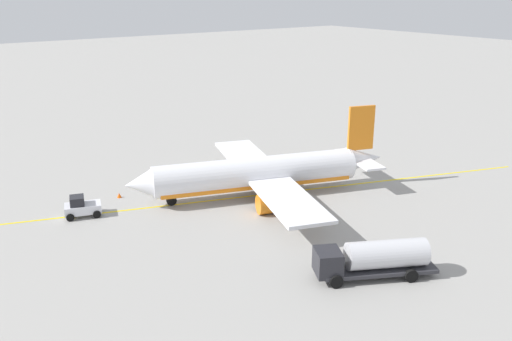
{
  "coord_description": "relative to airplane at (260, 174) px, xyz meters",
  "views": [
    {
      "loc": [
        33.42,
        46.4,
        22.54
      ],
      "look_at": [
        0.0,
        0.0,
        3.0
      ],
      "focal_mm": 37.97,
      "sensor_mm": 36.0,
      "label": 1
    }
  ],
  "objects": [
    {
      "name": "fuel_tanker",
      "position": [
        3.32,
        20.13,
        -0.87
      ],
      "size": [
        9.99,
        6.76,
        3.15
      ],
      "color": "#2D2D33",
      "rests_on": "ground"
    },
    {
      "name": "ground_plane",
      "position": [
        0.48,
        -0.16,
        -2.59
      ],
      "size": [
        400.0,
        400.0,
        0.0
      ],
      "primitive_type": "plane",
      "color": "#9E9B96"
    },
    {
      "name": "taxi_line_marking",
      "position": [
        0.48,
        -0.16,
        -2.58
      ],
      "size": [
        66.22,
        22.41,
        0.01
      ],
      "primitive_type": "cube",
      "rotation": [
        0.0,
        0.0,
        -0.32
      ],
      "color": "yellow",
      "rests_on": "ground"
    },
    {
      "name": "refueling_worker",
      "position": [
        3.76,
        17.68,
        -1.76
      ],
      "size": [
        0.4,
        0.55,
        1.71
      ],
      "color": "navy",
      "rests_on": "ground"
    },
    {
      "name": "safety_cone_nose",
      "position": [
        13.33,
        -8.66,
        -2.3
      ],
      "size": [
        0.51,
        0.51,
        0.56
      ],
      "primitive_type": "cone",
      "color": "#F2590F",
      "rests_on": "ground"
    },
    {
      "name": "pushback_tug",
      "position": [
        18.41,
        -5.98,
        -1.58
      ],
      "size": [
        4.04,
        3.22,
        2.2
      ],
      "color": "silver",
      "rests_on": "ground"
    },
    {
      "name": "airplane",
      "position": [
        0.0,
        0.0,
        0.0
      ],
      "size": [
        29.52,
        28.41,
        9.53
      ],
      "color": "white",
      "rests_on": "ground"
    }
  ]
}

